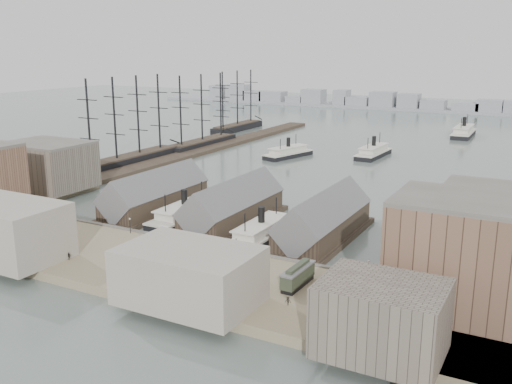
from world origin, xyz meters
The scene contains 40 objects.
ground centered at (0.00, 0.00, 0.00)m, with size 900.00×900.00×0.00m, color #54615C.
quay centered at (0.00, -20.00, 1.00)m, with size 180.00×30.00×2.00m, color #7E7055.
seawall centered at (0.00, -5.20, 1.15)m, with size 180.00×1.20×2.30m, color #59544C.
west_wharf centered at (-68.00, 100.00, 0.80)m, with size 10.00×220.00×1.60m, color #2D231C.
ferry_shed_west centered at (-26.00, 16.88, 4.64)m, with size 14.00×42.00×12.60m.
ferry_shed_center centered at (0.00, 16.88, 4.64)m, with size 14.00×42.00×12.60m.
ferry_shed_east centered at (26.00, 16.88, 4.64)m, with size 14.00×42.00×12.60m.
warehouse_west_back centered at (-70.00, 18.00, 9.00)m, with size 26.00×20.00×14.00m, color #60564C.
warehouse_east_front centered at (66.00, -12.00, 11.50)m, with size 30.00×18.00×19.00m, color brown.
warehouse_east_back centered at (68.00, 15.00, 9.50)m, with size 28.00×20.00×15.00m, color #60564C.
street_bldg_center centered at (20.00, -32.00, 7.00)m, with size 24.00×16.00×10.00m, color gray.
street_bldg_east centered at (55.00, -33.00, 7.50)m, with size 18.00×14.00×11.00m, color #60564C.
lamp_post_far_w centered at (-45.00, -7.00, 4.71)m, with size 0.44×0.44×3.92m.
lamp_post_near_w centered at (-15.00, -7.00, 4.71)m, with size 0.44×0.44×3.92m.
lamp_post_near_e centered at (15.00, -7.00, 4.71)m, with size 0.44×0.44×3.92m.
lamp_post_far_e centered at (45.00, -7.00, 4.71)m, with size 0.44×0.44×3.92m.
far_shore centered at (-2.07, 334.14, 3.91)m, with size 500.00×40.00×15.72m.
ferry_docked_west centered at (-13.00, 13.06, 2.20)m, with size 7.89×26.32×9.40m.
ferry_docked_east centered at (13.00, 8.69, 2.13)m, with size 7.64×25.45×9.09m.
ferry_open_near centered at (-28.21, 111.75, 2.13)m, with size 14.10×26.55×9.09m.
ferry_open_mid centered at (4.07, 130.14, 2.25)m, with size 9.30×27.23×9.60m.
ferry_open_far centered at (29.03, 209.95, 2.60)m, with size 9.86×31.22×11.09m.
sailing_ship_near centered at (-78.12, 66.11, 2.60)m, with size 8.62×59.40×35.45m.
sailing_ship_mid centered at (-74.97, 115.20, 2.46)m, with size 8.36×48.32×34.38m.
sailing_ship_far centered at (-89.77, 173.95, 2.44)m, with size 8.21×45.60×33.74m.
tram centered at (34.17, -16.60, 3.90)m, with size 3.03×10.50×3.71m.
horse_cart_left centered at (-45.18, -16.85, 2.82)m, with size 4.74×1.80×1.63m.
horse_cart_center centered at (-3.88, -15.13, 2.78)m, with size 4.93×2.20×1.50m.
horse_cart_right centered at (19.40, -23.45, 2.86)m, with size 4.86×2.50×1.72m.
pedestrian_0 centered at (-42.38, -15.13, 2.82)m, with size 0.60×0.44×1.65m, color black.
pedestrian_1 centered at (-38.21, -19.25, 2.88)m, with size 0.85×0.66×1.75m, color black.
pedestrian_2 centered at (-27.80, -13.66, 2.88)m, with size 1.14×0.65×1.76m, color black.
pedestrian_3 centered at (-14.80, -27.12, 2.80)m, with size 0.94×0.39×1.60m, color black.
pedestrian_4 centered at (-2.55, -16.58, 2.86)m, with size 0.84×0.55×1.73m, color black.
pedestrian_5 centered at (0.84, -22.22, 2.81)m, with size 0.59×0.43×1.63m, color black.
pedestrian_6 centered at (18.78, -11.76, 2.85)m, with size 0.83×0.64×1.70m, color black.
pedestrian_7 centered at (36.15, -25.12, 2.79)m, with size 1.03×0.59×1.59m, color black.
pedestrian_8 centered at (33.52, -12.53, 2.90)m, with size 1.06×0.44×1.81m, color black.
pedestrian_9 centered at (52.56, -20.54, 2.86)m, with size 0.84×0.55×1.72m, color black.
pedestrian_10 centered at (40.13, -10.81, 2.85)m, with size 0.82×0.64×1.70m, color black.
Camera 1 is at (75.11, -109.23, 46.06)m, focal length 40.00 mm.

